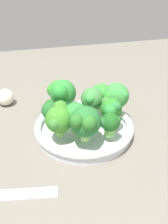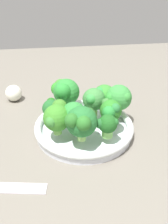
{
  "view_description": "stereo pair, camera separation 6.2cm",
  "coord_description": "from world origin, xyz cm",
  "px_view_note": "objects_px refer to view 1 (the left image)",
  "views": [
    {
      "loc": [
        9.28,
        53.25,
        38.35
      ],
      "look_at": [
        -3.46,
        2.07,
        6.05
      ],
      "focal_mm": 43.0,
      "sensor_mm": 36.0,
      "label": 1
    },
    {
      "loc": [
        3.21,
        54.38,
        38.35
      ],
      "look_at": [
        -3.46,
        2.07,
        6.05
      ],
      "focal_mm": 43.0,
      "sensor_mm": 36.0,
      "label": 2
    }
  ],
  "objects_px": {
    "bowl": "(84,128)",
    "garlic_bulb": "(5,97)",
    "broccoli_floret_7": "(111,109)",
    "broccoli_floret_8": "(59,118)",
    "broccoli_floret_0": "(110,123)",
    "broccoli_floret_4": "(93,98)",
    "broccoli_floret_5": "(60,92)",
    "broccoli_floret_9": "(86,121)",
    "broccoli_floret_1": "(116,96)",
    "broccoli_floret_6": "(51,110)",
    "broccoli_floret_2": "(101,95)",
    "broccoli_floret_3": "(76,115)"
  },
  "relations": [
    {
      "from": "broccoli_floret_2",
      "to": "broccoli_floret_3",
      "type": "height_order",
      "value": "broccoli_floret_3"
    },
    {
      "from": "broccoli_floret_6",
      "to": "bowl",
      "type": "bearing_deg",
      "value": 164.97
    },
    {
      "from": "broccoli_floret_5",
      "to": "broccoli_floret_9",
      "type": "height_order",
      "value": "broccoli_floret_9"
    },
    {
      "from": "broccoli_floret_1",
      "to": "broccoli_floret_7",
      "type": "relative_size",
      "value": 1.15
    },
    {
      "from": "broccoli_floret_3",
      "to": "broccoli_floret_5",
      "type": "xyz_separation_m",
      "value": [
        0.02,
        -0.11,
        0.0
      ]
    },
    {
      "from": "bowl",
      "to": "broccoli_floret_2",
      "type": "relative_size",
      "value": 3.44
    },
    {
      "from": "broccoli_floret_4",
      "to": "broccoli_floret_5",
      "type": "xyz_separation_m",
      "value": [
        0.07,
        -0.05,
        0.0
      ]
    },
    {
      "from": "broccoli_floret_5",
      "to": "broccoli_floret_6",
      "type": "xyz_separation_m",
      "value": [
        0.03,
        0.06,
        -0.01
      ]
    },
    {
      "from": "broccoli_floret_5",
      "to": "broccoli_floret_7",
      "type": "relative_size",
      "value": 1.13
    },
    {
      "from": "broccoli_floret_9",
      "to": "garlic_bulb",
      "type": "xyz_separation_m",
      "value": [
        0.17,
        -0.26,
        -0.05
      ]
    },
    {
      "from": "broccoli_floret_1",
      "to": "broccoli_floret_3",
      "type": "relative_size",
      "value": 1.11
    },
    {
      "from": "broccoli_floret_0",
      "to": "broccoli_floret_2",
      "type": "bearing_deg",
      "value": -96.89
    },
    {
      "from": "bowl",
      "to": "garlic_bulb",
      "type": "relative_size",
      "value": 4.99
    },
    {
      "from": "broccoli_floret_3",
      "to": "garlic_bulb",
      "type": "distance_m",
      "value": 0.27
    },
    {
      "from": "broccoli_floret_0",
      "to": "broccoli_floret_1",
      "type": "xyz_separation_m",
      "value": [
        -0.04,
        -0.09,
        0.02
      ]
    },
    {
      "from": "bowl",
      "to": "broccoli_floret_2",
      "type": "bearing_deg",
      "value": -137.21
    },
    {
      "from": "broccoli_floret_3",
      "to": "broccoli_floret_2",
      "type": "bearing_deg",
      "value": -136.14
    },
    {
      "from": "bowl",
      "to": "broccoli_floret_8",
      "type": "height_order",
      "value": "broccoli_floret_8"
    },
    {
      "from": "broccoli_floret_7",
      "to": "broccoli_floret_8",
      "type": "xyz_separation_m",
      "value": [
        0.12,
        0.01,
        -0.0
      ]
    },
    {
      "from": "broccoli_floret_1",
      "to": "broccoli_floret_5",
      "type": "height_order",
      "value": "broccoli_floret_1"
    },
    {
      "from": "broccoli_floret_0",
      "to": "broccoli_floret_5",
      "type": "bearing_deg",
      "value": -58.86
    },
    {
      "from": "broccoli_floret_1",
      "to": "garlic_bulb",
      "type": "bearing_deg",
      "value": -31.36
    },
    {
      "from": "broccoli_floret_0",
      "to": "broccoli_floret_8",
      "type": "height_order",
      "value": "broccoli_floret_8"
    },
    {
      "from": "bowl",
      "to": "garlic_bulb",
      "type": "xyz_separation_m",
      "value": [
        0.18,
        -0.19,
        0.01
      ]
    },
    {
      "from": "broccoli_floret_5",
      "to": "garlic_bulb",
      "type": "xyz_separation_m",
      "value": [
        0.14,
        -0.11,
        -0.05
      ]
    },
    {
      "from": "bowl",
      "to": "broccoli_floret_8",
      "type": "relative_size",
      "value": 3.3
    },
    {
      "from": "broccoli_floret_6",
      "to": "broccoli_floret_5",
      "type": "bearing_deg",
      "value": -118.19
    },
    {
      "from": "bowl",
      "to": "garlic_bulb",
      "type": "distance_m",
      "value": 0.26
    },
    {
      "from": "broccoli_floret_0",
      "to": "broccoli_floret_3",
      "type": "relative_size",
      "value": 0.76
    },
    {
      "from": "broccoli_floret_1",
      "to": "broccoli_floret_5",
      "type": "distance_m",
      "value": 0.14
    },
    {
      "from": "broccoli_floret_4",
      "to": "broccoli_floret_6",
      "type": "relative_size",
      "value": 1.33
    },
    {
      "from": "bowl",
      "to": "garlic_bulb",
      "type": "height_order",
      "value": "garlic_bulb"
    },
    {
      "from": "bowl",
      "to": "broccoli_floret_7",
      "type": "xyz_separation_m",
      "value": [
        -0.06,
        0.02,
        0.06
      ]
    },
    {
      "from": "broccoli_floret_7",
      "to": "garlic_bulb",
      "type": "bearing_deg",
      "value": -41.99
    },
    {
      "from": "broccoli_floret_2",
      "to": "broccoli_floret_4",
      "type": "height_order",
      "value": "broccoli_floret_4"
    },
    {
      "from": "broccoli_floret_9",
      "to": "broccoli_floret_5",
      "type": "bearing_deg",
      "value": -78.63
    },
    {
      "from": "broccoli_floret_0",
      "to": "broccoli_floret_6",
      "type": "bearing_deg",
      "value": -34.03
    },
    {
      "from": "garlic_bulb",
      "to": "broccoli_floret_2",
      "type": "bearing_deg",
      "value": 149.83
    },
    {
      "from": "broccoli_floret_1",
      "to": "broccoli_floret_2",
      "type": "xyz_separation_m",
      "value": [
        0.03,
        -0.03,
        -0.01
      ]
    },
    {
      "from": "broccoli_floret_8",
      "to": "garlic_bulb",
      "type": "height_order",
      "value": "broccoli_floret_8"
    },
    {
      "from": "broccoli_floret_5",
      "to": "broccoli_floret_1",
      "type": "bearing_deg",
      "value": 157.1
    },
    {
      "from": "broccoli_floret_0",
      "to": "broccoli_floret_3",
      "type": "xyz_separation_m",
      "value": [
        0.07,
        -0.03,
        0.01
      ]
    },
    {
      "from": "broccoli_floret_2",
      "to": "broccoli_floret_8",
      "type": "distance_m",
      "value": 0.15
    },
    {
      "from": "broccoli_floret_4",
      "to": "broccoli_floret_5",
      "type": "distance_m",
      "value": 0.09
    },
    {
      "from": "broccoli_floret_5",
      "to": "garlic_bulb",
      "type": "bearing_deg",
      "value": -37.99
    },
    {
      "from": "bowl",
      "to": "broccoli_floret_5",
      "type": "height_order",
      "value": "broccoli_floret_5"
    },
    {
      "from": "broccoli_floret_7",
      "to": "broccoli_floret_9",
      "type": "bearing_deg",
      "value": 30.22
    },
    {
      "from": "garlic_bulb",
      "to": "broccoli_floret_9",
      "type": "bearing_deg",
      "value": 123.64
    },
    {
      "from": "broccoli_floret_1",
      "to": "broccoli_floret_5",
      "type": "xyz_separation_m",
      "value": [
        0.13,
        -0.05,
        -0.0
      ]
    },
    {
      "from": "broccoli_floret_1",
      "to": "broccoli_floret_0",
      "type": "bearing_deg",
      "value": 62.49
    }
  ]
}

